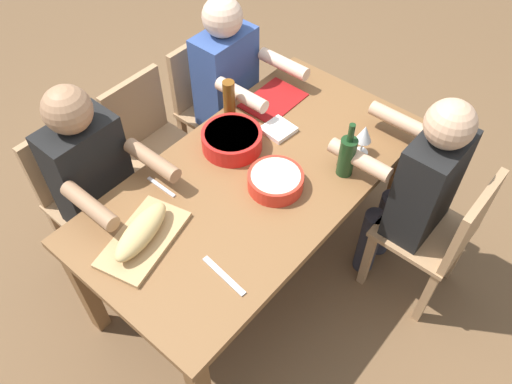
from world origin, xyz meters
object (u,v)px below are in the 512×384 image
Objects in this scene: serving_bowl_fruit at (232,139)px; wine_bottle at (347,156)px; napkin_stack at (278,129)px; diner_far_right at (231,84)px; diner_near_right at (417,185)px; bread_loaf at (141,231)px; cutting_board at (144,239)px; chair_far_left at (84,191)px; diner_far_left at (96,180)px; serving_bowl_pasta at (276,180)px; wine_glass at (364,135)px; dining_table at (256,189)px; chair_far_right at (210,101)px; chair_near_right at (441,234)px; beer_bottle at (229,100)px; chair_far_center at (152,142)px.

wine_bottle is (0.21, -0.50, 0.06)m from serving_bowl_fruit.
diner_far_right is at bearing 70.31° from napkin_stack.
diner_near_right is 4.16× the size of serving_bowl_fruit.
cutting_board is at bearing 90.00° from bread_loaf.
chair_far_left is at bearing 168.89° from diner_far_right.
serving_bowl_pasta is (0.47, -0.68, 0.09)m from diner_far_left.
diner_near_right is 7.23× the size of wine_glass.
bread_loaf reaches higher than serving_bowl_pasta.
cutting_board is at bearing 168.37° from dining_table.
chair_far_left is at bearing 90.00° from diner_far_left.
chair_far_left is (-0.93, 1.34, -0.21)m from diner_near_right.
wine_glass reaches higher than chair_far_right.
chair_near_right is 1.09m from serving_bowl_fruit.
diner_far_left is 0.84m from serving_bowl_pasta.
chair_far_left is 2.12× the size of cutting_board.
cutting_board is (-1.04, 0.88, 0.27)m from chair_near_right.
chair_near_right is at bearing -90.00° from chair_far_right.
diner_near_right reaches higher than beer_bottle.
serving_bowl_pasta is (-0.46, 0.65, 0.30)m from chair_near_right.
beer_bottle is at bearing 107.39° from napkin_stack.
serving_bowl_pasta is at bearing -89.50° from chair_far_center.
serving_bowl_pasta is 0.34m from wine_bottle.
diner_near_right reaches higher than chair_near_right.
beer_bottle is (0.22, 0.36, 0.20)m from dining_table.
bread_loaf is at bearing -90.00° from cutting_board.
wine_glass is at bearing -70.86° from napkin_stack.
wine_bottle is at bearing -100.11° from chair_far_right.
diner_far_left is at bearing 180.00° from diner_far_right.
wine_glass is at bearing -71.54° from beer_bottle.
wine_glass is at bearing 93.64° from chair_near_right.
diner_far_left is (0.00, -0.18, 0.21)m from chair_far_left.
diner_far_right is at bearing -90.00° from chair_far_right.
dining_table is 5.86× the size of wine_bottle.
serving_bowl_fruit is (-0.40, 0.97, 0.31)m from chair_near_right.
napkin_stack is (-0.14, 0.39, -0.10)m from wine_glass.
serving_bowl_pasta is at bearing -85.99° from dining_table.
serving_bowl_pasta is 0.62m from bread_loaf.
wine_glass is at bearing -91.68° from chair_far_right.
wine_glass is (1.01, -0.40, 0.05)m from bread_loaf.
beer_bottle reaches higher than serving_bowl_fruit.
dining_table is 0.74m from diner_far_left.
cutting_board is at bearing -102.87° from diner_far_left.
diner_far_left is 1.26m from wine_glass.
chair_near_right is at bearing -77.69° from beer_bottle.
cutting_board is 0.06m from bread_loaf.
diner_far_right and diner_far_left have the same top height.
serving_bowl_pasta is (-0.46, 0.47, 0.09)m from diner_near_right.
diner_near_right is at bearing -50.95° from diner_far_left.
wine_glass is (0.44, -0.28, 0.20)m from dining_table.
diner_near_right is 1.35m from chair_far_right.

